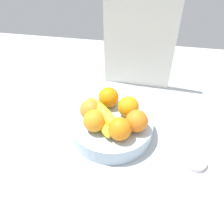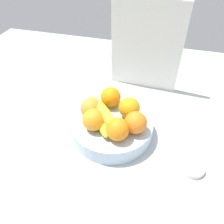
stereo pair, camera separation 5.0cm
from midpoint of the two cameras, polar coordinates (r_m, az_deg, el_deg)
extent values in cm
cube|color=#B0B7BA|center=(82.16, -0.09, -4.96)|extent=(180.00, 140.00, 3.00)
cylinder|color=silver|center=(77.74, -1.85, -3.81)|extent=(27.32, 27.32, 5.64)
sphere|color=orange|center=(75.66, 2.23, 1.23)|extent=(7.09, 7.09, 7.09)
sphere|color=orange|center=(79.67, -2.68, 3.63)|extent=(7.09, 7.09, 7.09)
sphere|color=orange|center=(75.06, -7.26, 0.47)|extent=(7.09, 7.09, 7.09)
sphere|color=orange|center=(71.11, -6.40, -2.26)|extent=(7.09, 7.09, 7.09)
sphere|color=orange|center=(68.21, -0.15, -4.30)|extent=(7.09, 7.09, 7.09)
sphere|color=orange|center=(70.80, 4.16, -2.31)|extent=(7.09, 7.09, 7.09)
ellipsoid|color=yellow|center=(73.80, -4.42, -1.76)|extent=(11.04, 17.03, 4.00)
ellipsoid|color=yellow|center=(72.96, -4.40, -0.02)|extent=(14.68, 15.01, 4.00)
cube|color=silver|center=(94.06, 5.14, 16.19)|extent=(28.05, 3.00, 36.00)
cylinder|color=white|center=(74.59, 18.03, -11.67)|extent=(7.28, 7.28, 1.56)
camera|label=1|loc=(0.03, -91.97, -1.75)|focal=36.68mm
camera|label=2|loc=(0.03, 88.03, 1.75)|focal=36.68mm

